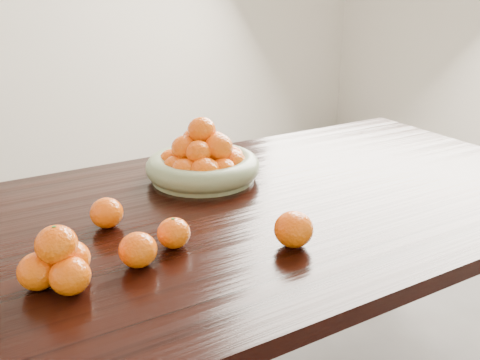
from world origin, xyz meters
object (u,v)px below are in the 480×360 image
orange_pyramid (59,262)px  loose_orange_0 (174,233)px  fruit_bowl (203,162)px  dining_table (238,237)px

orange_pyramid → loose_orange_0: orange_pyramid is taller
fruit_bowl → orange_pyramid: bearing=-142.7°
fruit_bowl → loose_orange_0: (-0.25, -0.35, -0.02)m
orange_pyramid → dining_table: bearing=17.7°
orange_pyramid → loose_orange_0: bearing=7.3°
dining_table → fruit_bowl: (0.02, 0.23, 0.14)m
dining_table → orange_pyramid: orange_pyramid is taller
loose_orange_0 → dining_table: bearing=27.6°
dining_table → loose_orange_0: 0.29m
dining_table → fruit_bowl: size_ratio=6.00×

